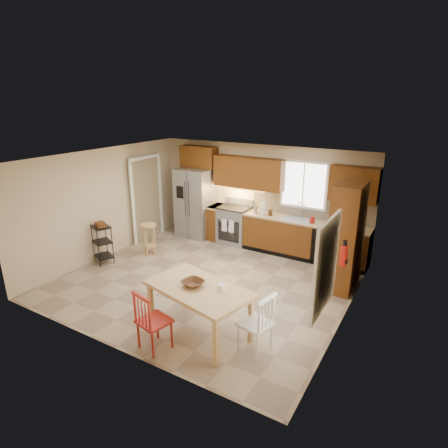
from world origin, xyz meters
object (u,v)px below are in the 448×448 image
object	(u,v)px
fire_extinguisher	(344,255)
soap_bottle	(312,219)
refrigerator	(196,203)
table_jar	(222,289)
chair_white	(255,322)
utility_cart	(103,244)
bar_stool	(149,239)
dining_table	(199,311)
chair_red	(154,320)
pantry	(346,237)
table_bowl	(193,286)
range_stove	(235,225)

from	to	relation	value
fire_extinguisher	soap_bottle	bearing A→B (deg)	120.53
refrigerator	table_jar	xyz separation A→B (m)	(2.93, -3.55, -0.07)
chair_white	utility_cart	world-z (taller)	chair_white
bar_stool	dining_table	bearing A→B (deg)	-32.08
soap_bottle	fire_extinguisher	size ratio (longest dim) A/B	0.53
refrigerator	chair_red	xyz separation A→B (m)	(2.23, -4.30, -0.43)
pantry	utility_cart	bearing A→B (deg)	-161.99
table_jar	utility_cart	bearing A→B (deg)	164.71
refrigerator	soap_bottle	world-z (taller)	refrigerator
table_jar	bar_stool	size ratio (longest dim) A/B	0.19
chair_white	table_bowl	world-z (taller)	chair_white
soap_bottle	table_bowl	size ratio (longest dim) A/B	0.58
pantry	chair_white	xyz separation A→B (m)	(-0.60, -2.68, -0.57)
soap_bottle	chair_red	distance (m)	4.41
pantry	table_bowl	world-z (taller)	pantry
bar_stool	soap_bottle	bearing A→B (deg)	29.18
chair_red	range_stove	bearing A→B (deg)	116.22
refrigerator	pantry	size ratio (longest dim) A/B	0.87
range_stove	dining_table	bearing A→B (deg)	-68.99
range_stove	bar_stool	distance (m)	2.18
utility_cart	range_stove	bearing A→B (deg)	77.08
dining_table	table_jar	bearing A→B (deg)	28.31
table_bowl	utility_cart	world-z (taller)	utility_cart
refrigerator	table_bowl	world-z (taller)	refrigerator
dining_table	table_jar	xyz separation A→B (m)	(0.36, 0.10, 0.44)
table_jar	soap_bottle	bearing A→B (deg)	85.99
range_stove	pantry	xyz separation A→B (m)	(2.98, -0.99, 0.59)
bar_stool	utility_cart	world-z (taller)	utility_cart
range_stove	fire_extinguisher	distance (m)	3.83
chair_red	utility_cart	distance (m)	3.51
range_stove	dining_table	world-z (taller)	range_stove
pantry	dining_table	distance (m)	3.20
table_bowl	chair_red	bearing A→B (deg)	-110.87
fire_extinguisher	chair_white	distance (m)	1.92
fire_extinguisher	chair_white	xyz separation A→B (m)	(-0.80, -1.63, -0.62)
range_stove	chair_red	world-z (taller)	chair_red
table_jar	pantry	bearing A→B (deg)	65.47
chair_white	range_stove	bearing A→B (deg)	45.35
soap_bottle	chair_red	xyz separation A→B (m)	(-0.95, -4.28, -0.52)
soap_bottle	pantry	xyz separation A→B (m)	(0.95, -0.90, 0.05)
table_jar	utility_cart	world-z (taller)	table_jar
range_stove	soap_bottle	world-z (taller)	soap_bottle
refrigerator	table_bowl	distance (m)	4.41
pantry	chair_red	world-z (taller)	pantry
refrigerator	table_jar	world-z (taller)	refrigerator
dining_table	pantry	bearing A→B (deg)	72.67
soap_bottle	chair_white	bearing A→B (deg)	-84.48
range_stove	utility_cart	world-z (taller)	range_stove
refrigerator	bar_stool	world-z (taller)	refrigerator
pantry	utility_cart	xyz separation A→B (m)	(-4.93, -1.60, -0.60)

